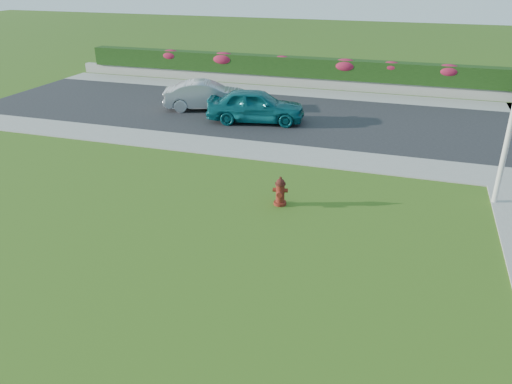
% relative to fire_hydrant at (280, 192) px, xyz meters
% --- Properties ---
extents(ground, '(120.00, 120.00, 0.00)m').
position_rel_fire_hydrant_xyz_m(ground, '(0.14, -4.64, -0.43)').
color(ground, black).
rests_on(ground, ground).
extents(street_far, '(26.00, 8.00, 0.04)m').
position_rel_fire_hydrant_xyz_m(street_far, '(-4.86, 9.36, -0.41)').
color(street_far, black).
rests_on(street_far, ground).
extents(sidewalk_far, '(24.00, 2.00, 0.04)m').
position_rel_fire_hydrant_xyz_m(sidewalk_far, '(-5.86, 4.36, -0.41)').
color(sidewalk_far, gray).
rests_on(sidewalk_far, ground).
extents(sidewalk_beyond, '(34.00, 2.00, 0.04)m').
position_rel_fire_hydrant_xyz_m(sidewalk_beyond, '(-0.86, 14.36, -0.41)').
color(sidewalk_beyond, gray).
rests_on(sidewalk_beyond, ground).
extents(retaining_wall, '(34.00, 0.40, 0.60)m').
position_rel_fire_hydrant_xyz_m(retaining_wall, '(-0.86, 15.86, -0.13)').
color(retaining_wall, gray).
rests_on(retaining_wall, ground).
extents(hedge, '(32.00, 0.90, 1.10)m').
position_rel_fire_hydrant_xyz_m(hedge, '(-0.86, 15.96, 0.72)').
color(hedge, black).
rests_on(hedge, retaining_wall).
extents(fire_hydrant, '(0.47, 0.44, 0.91)m').
position_rel_fire_hydrant_xyz_m(fire_hydrant, '(0.00, 0.00, 0.00)').
color(fire_hydrant, '#56190D').
rests_on(fire_hydrant, ground).
extents(sedan_teal, '(4.68, 2.58, 1.51)m').
position_rel_fire_hydrant_xyz_m(sedan_teal, '(-3.35, 8.01, 0.37)').
color(sedan_teal, '#0C575F').
rests_on(sedan_teal, street_far).
extents(sedan_silver, '(4.46, 2.82, 1.39)m').
position_rel_fire_hydrant_xyz_m(sedan_silver, '(-6.34, 9.37, 0.30)').
color(sedan_silver, '#999AA0').
rests_on(sedan_silver, street_far).
extents(flower_clump_a, '(1.35, 0.87, 0.68)m').
position_rel_fire_hydrant_xyz_m(flower_clump_a, '(-11.50, 15.86, 1.00)').
color(flower_clump_a, '#A51C32').
rests_on(flower_clump_a, hedge).
extents(flower_clump_b, '(1.55, 1.00, 0.77)m').
position_rel_fire_hydrant_xyz_m(flower_clump_b, '(-7.94, 15.86, 0.96)').
color(flower_clump_b, '#A51C32').
rests_on(flower_clump_b, hedge).
extents(flower_clump_c, '(1.09, 0.70, 0.54)m').
position_rel_fire_hydrant_xyz_m(flower_clump_c, '(-4.23, 15.86, 1.05)').
color(flower_clump_c, '#A51C32').
rests_on(flower_clump_c, hedge).
extents(flower_clump_d, '(1.50, 0.97, 0.75)m').
position_rel_fire_hydrant_xyz_m(flower_clump_d, '(-0.48, 15.86, 0.97)').
color(flower_clump_d, '#A51C32').
rests_on(flower_clump_d, hedge).
extents(flower_clump_e, '(1.19, 0.76, 0.59)m').
position_rel_fire_hydrant_xyz_m(flower_clump_e, '(2.06, 15.86, 1.03)').
color(flower_clump_e, '#A51C32').
rests_on(flower_clump_e, hedge).
extents(flower_clump_f, '(1.41, 0.91, 0.70)m').
position_rel_fire_hydrant_xyz_m(flower_clump_f, '(5.08, 15.86, 0.99)').
color(flower_clump_f, '#A51C32').
rests_on(flower_clump_f, hedge).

